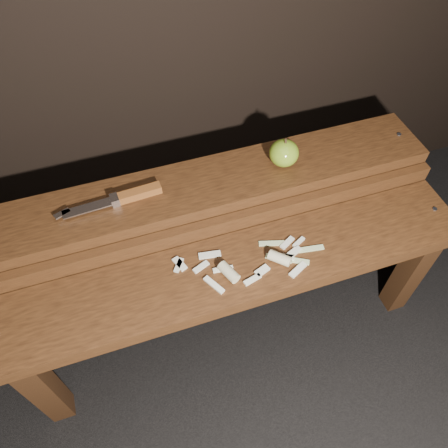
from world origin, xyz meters
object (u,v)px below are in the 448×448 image
object	(u,v)px
apple	(284,153)
knife	(127,197)
bench_front_tier	(239,283)
bench_rear_tier	(212,203)

from	to	relation	value
apple	knife	world-z (taller)	apple
bench_front_tier	knife	distance (m)	0.36
apple	bench_rear_tier	bearing A→B (deg)	-178.77
apple	bench_front_tier	bearing A→B (deg)	-131.15
bench_front_tier	knife	xyz separation A→B (m)	(-0.22, 0.23, 0.16)
bench_front_tier	apple	distance (m)	0.36
bench_rear_tier	apple	world-z (taller)	apple
knife	apple	bearing A→B (deg)	-0.36
bench_front_tier	knife	size ratio (longest dim) A/B	4.50
bench_rear_tier	bench_front_tier	bearing A→B (deg)	-90.00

